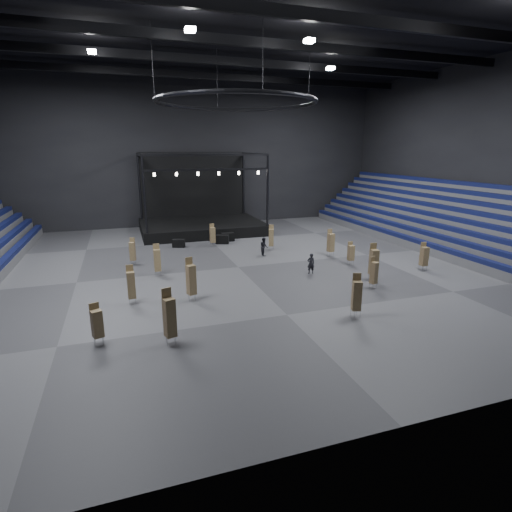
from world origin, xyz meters
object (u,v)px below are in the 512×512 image
object	(u,v)px
stage	(201,219)
chair_stack_0	(131,284)
chair_stack_3	(331,242)
man_center	(311,264)
flight_case_right	(228,237)
chair_stack_5	(351,252)
chair_stack_7	(271,237)
flight_case_left	(179,243)
chair_stack_9	(157,260)
chair_stack_2	(357,295)
chair_stack_11	(191,279)
chair_stack_4	(97,323)
flight_case_mid	(222,239)
crew_member	(264,247)
chair_stack_10	(374,262)
chair_stack_13	(213,235)
chair_stack_1	(374,272)
chair_stack_12	(424,256)
chair_stack_6	(132,251)
chair_stack_8	(169,316)

from	to	relation	value
stage	chair_stack_0	distance (m)	23.58
chair_stack_3	man_center	size ratio (longest dim) A/B	1.53
flight_case_right	chair_stack_5	bearing A→B (deg)	-57.43
stage	chair_stack_7	size ratio (longest dim) A/B	5.65
flight_case_right	flight_case_left	bearing A→B (deg)	-169.03
chair_stack_5	chair_stack_9	size ratio (longest dim) A/B	0.78
chair_stack_7	chair_stack_3	bearing A→B (deg)	-21.39
chair_stack_2	chair_stack_11	world-z (taller)	chair_stack_11
chair_stack_7	chair_stack_4	bearing A→B (deg)	-113.56
flight_case_mid	crew_member	size ratio (longest dim) A/B	0.79
chair_stack_4	chair_stack_10	xyz separation A→B (m)	(19.16, 4.32, 0.30)
flight_case_right	chair_stack_7	world-z (taller)	chair_stack_7
flight_case_left	chair_stack_9	world-z (taller)	chair_stack_9
chair_stack_0	chair_stack_13	distance (m)	16.02
chair_stack_0	chair_stack_2	bearing A→B (deg)	-30.90
stage	chair_stack_1	world-z (taller)	stage
flight_case_right	chair_stack_3	distance (m)	11.67
stage	chair_stack_13	world-z (taller)	stage
man_center	stage	bearing A→B (deg)	-69.55
chair_stack_12	chair_stack_13	bearing A→B (deg)	139.17
flight_case_left	chair_stack_2	size ratio (longest dim) A/B	0.46
flight_case_left	flight_case_right	size ratio (longest dim) A/B	0.89
chair_stack_12	crew_member	distance (m)	13.71
flight_case_left	chair_stack_13	bearing A→B (deg)	-11.00
stage	flight_case_mid	xyz separation A→B (m)	(0.82, -7.42, -1.00)
chair_stack_3	chair_stack_6	xyz separation A→B (m)	(-17.37, 2.96, -0.12)
chair_stack_5	chair_stack_9	xyz separation A→B (m)	(-15.91, 2.05, 0.25)
chair_stack_9	flight_case_left	bearing A→B (deg)	72.29
chair_stack_0	flight_case_left	bearing A→B (deg)	66.91
flight_case_mid	chair_stack_4	xyz separation A→B (m)	(-11.32, -19.66, 0.71)
chair_stack_10	man_center	world-z (taller)	chair_stack_10
flight_case_mid	chair_stack_3	xyz separation A→B (m)	(8.25, -8.07, 0.86)
chair_stack_9	man_center	distance (m)	12.02
flight_case_left	chair_stack_3	bearing A→B (deg)	-31.75
chair_stack_0	man_center	size ratio (longest dim) A/B	1.55
crew_member	chair_stack_10	bearing A→B (deg)	-149.41
flight_case_right	chair_stack_13	xyz separation A→B (m)	(-2.02, -1.69, 0.76)
chair_stack_12	chair_stack_11	bearing A→B (deg)	-175.39
flight_case_left	crew_member	bearing A→B (deg)	-39.37
chair_stack_2	chair_stack_1	bearing A→B (deg)	64.41
man_center	chair_stack_11	bearing A→B (deg)	21.87
flight_case_right	chair_stack_2	bearing A→B (deg)	-84.45
chair_stack_9	chair_stack_13	world-z (taller)	chair_stack_9
crew_member	chair_stack_9	bearing A→B (deg)	108.66
flight_case_mid	chair_stack_6	distance (m)	10.47
man_center	crew_member	size ratio (longest dim) A/B	0.96
chair_stack_5	chair_stack_4	bearing A→B (deg)	-157.69
chair_stack_7	chair_stack_8	distance (m)	20.41
chair_stack_8	flight_case_mid	bearing A→B (deg)	52.42
crew_member	man_center	bearing A→B (deg)	-164.55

